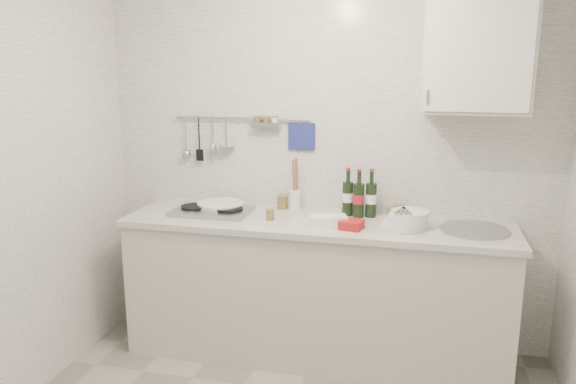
% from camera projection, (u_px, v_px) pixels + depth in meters
% --- Properties ---
extents(back_wall, '(3.00, 0.02, 2.50)m').
position_uv_depth(back_wall, '(325.00, 161.00, 3.74)').
color(back_wall, silver).
rests_on(back_wall, floor).
extents(counter, '(2.44, 0.64, 0.96)m').
position_uv_depth(counter, '(316.00, 292.00, 3.64)').
color(counter, '#BBB6AC').
rests_on(counter, floor).
extents(wall_rail, '(0.98, 0.09, 0.34)m').
position_uv_depth(wall_rail, '(238.00, 132.00, 3.81)').
color(wall_rail, '#93969B').
rests_on(wall_rail, back_wall).
extents(wall_cabinet, '(0.60, 0.38, 0.70)m').
position_uv_depth(wall_cabinet, '(477.00, 52.00, 3.21)').
color(wall_cabinet, '#BBB6AC').
rests_on(wall_cabinet, back_wall).
extents(plate_stack_hob, '(0.34, 0.33, 0.05)m').
position_uv_depth(plate_stack_hob, '(219.00, 207.00, 3.76)').
color(plate_stack_hob, '#546BBF').
rests_on(plate_stack_hob, counter).
extents(plate_stack_sink, '(0.29, 0.28, 0.11)m').
position_uv_depth(plate_stack_sink, '(406.00, 220.00, 3.36)').
color(plate_stack_sink, white).
rests_on(plate_stack_sink, counter).
extents(wine_bottles, '(0.22, 0.10, 0.31)m').
position_uv_depth(wine_bottles, '(359.00, 193.00, 3.59)').
color(wine_bottles, black).
rests_on(wine_bottles, counter).
extents(butter_dish, '(0.24, 0.17, 0.07)m').
position_uv_depth(butter_dish, '(328.00, 221.00, 3.39)').
color(butter_dish, white).
rests_on(butter_dish, counter).
extents(strawberry_punnet, '(0.15, 0.15, 0.05)m').
position_uv_depth(strawberry_punnet, '(351.00, 225.00, 3.34)').
color(strawberry_punnet, red).
rests_on(strawberry_punnet, counter).
extents(utensil_crock, '(0.09, 0.09, 0.35)m').
position_uv_depth(utensil_crock, '(295.00, 197.00, 3.79)').
color(utensil_crock, white).
rests_on(utensil_crock, counter).
extents(jar_a, '(0.07, 0.07, 0.10)m').
position_uv_depth(jar_a, '(282.00, 201.00, 3.80)').
color(jar_a, brown).
rests_on(jar_a, counter).
extents(jar_b, '(0.07, 0.07, 0.09)m').
position_uv_depth(jar_b, '(398.00, 210.00, 3.61)').
color(jar_b, brown).
rests_on(jar_b, counter).
extents(jar_c, '(0.06, 0.06, 0.07)m').
position_uv_depth(jar_c, '(391.00, 212.00, 3.57)').
color(jar_c, brown).
rests_on(jar_c, counter).
extents(jar_d, '(0.06, 0.06, 0.08)m').
position_uv_depth(jar_d, '(270.00, 214.00, 3.53)').
color(jar_d, brown).
rests_on(jar_d, counter).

